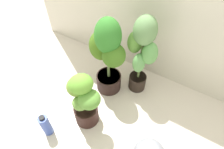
# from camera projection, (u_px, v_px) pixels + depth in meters

# --- Properties ---
(ground_plane) EXTENTS (8.00, 8.00, 0.00)m
(ground_plane) POSITION_uv_depth(u_px,v_px,m) (113.00, 126.00, 1.84)
(ground_plane) COLOR silver
(ground_plane) RESTS_ON ground
(potted_plant_front_left) EXTENTS (0.42, 0.30, 0.63)m
(potted_plant_front_left) POSITION_uv_depth(u_px,v_px,m) (84.00, 100.00, 1.64)
(potted_plant_front_left) COLOR #331C18
(potted_plant_front_left) RESTS_ON ground
(potted_plant_back_left) EXTENTS (0.45, 0.35, 0.88)m
(potted_plant_back_left) POSITION_uv_depth(u_px,v_px,m) (107.00, 53.00, 1.79)
(potted_plant_back_left) COLOR #2F1E1B
(potted_plant_back_left) RESTS_ON ground
(potted_plant_back_center) EXTENTS (0.37, 0.27, 0.90)m
(potted_plant_back_center) POSITION_uv_depth(u_px,v_px,m) (142.00, 51.00, 1.75)
(potted_plant_back_center) COLOR black
(potted_plant_back_center) RESTS_ON ground
(cell_phone) EXTENTS (0.09, 0.15, 0.01)m
(cell_phone) POSITION_uv_depth(u_px,v_px,m) (66.00, 142.00, 1.73)
(cell_phone) COLOR white
(cell_phone) RESTS_ON ground
(nutrient_bottle) EXTENTS (0.09, 0.09, 0.27)m
(nutrient_bottle) POSITION_uv_depth(u_px,v_px,m) (46.00, 125.00, 1.70)
(nutrient_bottle) COLOR #4059BA
(nutrient_bottle) RESTS_ON ground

